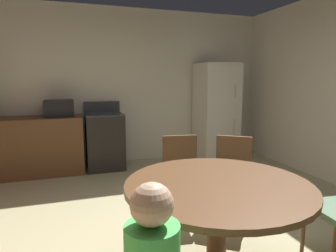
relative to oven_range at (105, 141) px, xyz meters
name	(u,v)px	position (x,y,z in m)	size (l,w,h in m)	color
wall_back	(121,86)	(0.36, 0.40, 0.88)	(5.58, 0.12, 2.70)	silver
kitchen_counter	(23,147)	(-1.24, 0.00, -0.02)	(1.78, 0.60, 0.90)	brown
oven_range	(105,141)	(0.00, 0.00, 0.00)	(0.60, 0.60, 1.10)	black
refrigerator	(216,112)	(2.02, -0.05, 0.41)	(0.68, 0.68, 1.76)	silver
microwave	(59,108)	(-0.68, 0.00, 0.56)	(0.44, 0.32, 0.26)	black
dining_table	(217,203)	(0.44, -3.14, 0.14)	(1.31, 1.31, 0.76)	brown
chair_northeast	(232,172)	(1.08, -2.25, 0.03)	(0.56, 0.56, 0.87)	brown
chair_north	(182,171)	(0.59, -2.05, 0.03)	(0.45, 0.45, 0.87)	brown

